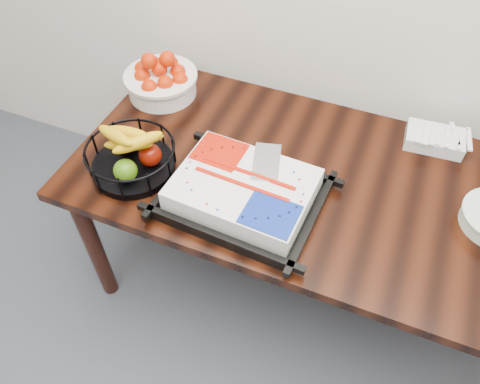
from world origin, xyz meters
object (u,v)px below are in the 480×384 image
at_px(cake_tray, 243,192).
at_px(fruit_basket, 131,156).
at_px(table, 312,194).
at_px(tangerine_bowl, 161,77).

distance_m(cake_tray, fruit_basket, 0.43).
distance_m(table, tangerine_bowl, 0.81).
bearing_deg(table, fruit_basket, -161.37).
height_order(cake_tray, tangerine_bowl, tangerine_bowl).
bearing_deg(tangerine_bowl, cake_tray, -38.06).
xyz_separation_m(cake_tray, tangerine_bowl, (-0.56, 0.44, 0.04)).
height_order(table, tangerine_bowl, tangerine_bowl).
bearing_deg(fruit_basket, tangerine_bowl, 105.34).
distance_m(table, cake_tray, 0.32).
relative_size(table, fruit_basket, 5.52).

